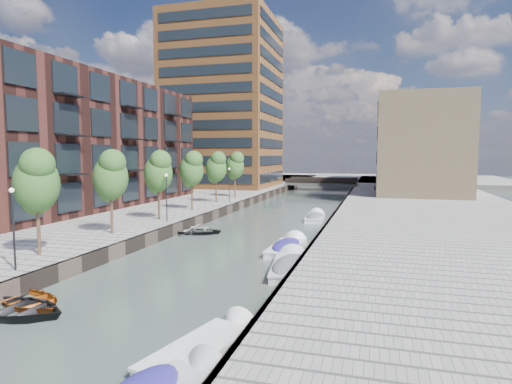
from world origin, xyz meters
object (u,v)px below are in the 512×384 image
at_px(tree_2, 111,174).
at_px(tree_3, 158,171).
at_px(tree_6, 235,165).
at_px(sloop_4, 197,234).
at_px(motorboat_4, 315,218).
at_px(motorboat_1, 290,266).
at_px(tree_5, 216,166).
at_px(sloop_2, 30,305).
at_px(tree_4, 192,168).
at_px(bridge, 322,183).
at_px(tree_1, 36,180).
at_px(sloop_3, 198,231).
at_px(motorboat_3, 288,247).
at_px(sloop_0, 14,315).
at_px(car, 381,185).
at_px(motorboat_2, 210,347).

xyz_separation_m(tree_2, tree_3, (0.00, 7.00, 0.00)).
xyz_separation_m(tree_2, tree_6, (0.00, 28.00, 0.00)).
xyz_separation_m(tree_2, sloop_4, (3.93, 6.42, -5.31)).
height_order(tree_6, sloop_4, tree_6).
bearing_deg(motorboat_4, motorboat_1, -86.15).
height_order(tree_5, sloop_2, tree_5).
distance_m(tree_4, sloop_4, 10.06).
xyz_separation_m(tree_4, tree_5, (0.00, 7.00, 0.00)).
height_order(sloop_2, sloop_4, sloop_4).
distance_m(bridge, tree_5, 34.30).
height_order(tree_1, tree_5, same).
distance_m(tree_1, sloop_3, 15.76).
relative_size(motorboat_3, motorboat_4, 1.05).
height_order(sloop_0, motorboat_3, motorboat_3).
relative_size(sloop_3, car, 1.04).
distance_m(sloop_2, car, 59.66).
bearing_deg(motorboat_3, motorboat_4, 90.56).
bearing_deg(sloop_4, tree_3, 69.56).
xyz_separation_m(tree_6, car, (19.19, 17.93, -3.64)).
distance_m(tree_3, sloop_3, 6.39).
bearing_deg(motorboat_2, tree_3, 122.67).
height_order(tree_4, motorboat_4, tree_4).
xyz_separation_m(sloop_3, sloop_4, (0.39, -1.00, 0.00)).
distance_m(tree_2, tree_4, 14.00).
xyz_separation_m(tree_1, motorboat_3, (12.64, 9.37, -5.08)).
distance_m(tree_3, motorboat_4, 16.86).
bearing_deg(motorboat_3, car, 81.46).
relative_size(tree_6, sloop_3, 1.45).
distance_m(tree_1, tree_2, 7.00).
bearing_deg(motorboat_4, motorboat_2, -88.75).
bearing_deg(tree_1, tree_5, 90.00).
height_order(tree_6, motorboat_4, tree_6).
height_order(tree_4, sloop_0, tree_4).
height_order(tree_1, tree_2, same).
bearing_deg(sloop_3, motorboat_3, -123.92).
relative_size(tree_2, motorboat_2, 1.15).
bearing_deg(motorboat_4, tree_2, -126.16).
relative_size(tree_2, sloop_2, 1.44).
height_order(sloop_2, car, car).
distance_m(tree_5, motorboat_3, 23.08).
bearing_deg(car, tree_5, -114.41).
xyz_separation_m(tree_4, motorboat_1, (13.83, -16.71, -5.08)).
height_order(tree_6, sloop_0, tree_6).
bearing_deg(bridge, tree_3, -100.25).
xyz_separation_m(tree_2, motorboat_4, (12.50, 17.10, -5.10)).
distance_m(sloop_2, motorboat_3, 16.63).
distance_m(tree_2, sloop_4, 9.21).
relative_size(sloop_0, sloop_2, 1.18).
distance_m(tree_1, tree_3, 14.00).
bearing_deg(car, motorboat_3, -85.38).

